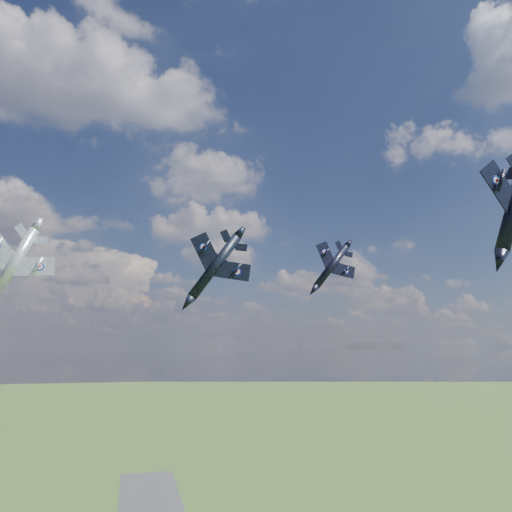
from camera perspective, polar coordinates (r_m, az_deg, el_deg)
name	(u,v)px	position (r m, az deg, el deg)	size (l,w,h in m)	color
jet_lead_navy	(215,266)	(70.29, -4.74, -1.20)	(10.54, 14.70, 3.04)	black
jet_high_navy	(332,266)	(97.53, 8.63, -1.16)	(10.27, 14.31, 2.96)	black
jet_left_silver	(13,265)	(74.24, -26.01, -0.91)	(10.88, 15.17, 3.14)	gray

